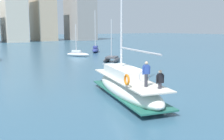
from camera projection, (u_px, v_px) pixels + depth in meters
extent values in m
plane|color=#38607A|center=(134.00, 99.00, 18.18)|extent=(400.00, 400.00, 0.00)
ellipsoid|color=white|center=(127.00, 89.00, 18.20)|extent=(4.62, 9.90, 1.40)
cube|color=#236656|center=(127.00, 93.00, 18.25)|extent=(4.59, 9.71, 0.10)
cube|color=beige|center=(127.00, 79.00, 18.08)|extent=(4.32, 9.38, 0.08)
cube|color=white|center=(124.00, 72.00, 18.69)|extent=(2.66, 4.60, 0.70)
cylinder|color=#B7B7BC|center=(138.00, 51.00, 16.17)|extent=(1.49, 5.62, 0.12)
cylinder|color=silver|center=(108.00, 64.00, 22.10)|extent=(0.89, 0.27, 0.06)
torus|color=orange|center=(127.00, 80.00, 15.15)|extent=(0.30, 0.71, 0.70)
cylinder|color=#33333D|center=(146.00, 80.00, 15.34)|extent=(0.20, 0.20, 0.80)
cube|color=#3351AD|center=(146.00, 69.00, 15.23)|extent=(0.36, 0.27, 0.56)
sphere|color=beige|center=(146.00, 63.00, 15.16)|extent=(0.20, 0.20, 0.20)
cylinder|color=#3351AD|center=(143.00, 70.00, 15.16)|extent=(0.09, 0.09, 0.50)
cylinder|color=#3351AD|center=(149.00, 70.00, 15.31)|extent=(0.09, 0.09, 0.50)
cylinder|color=#33333D|center=(160.00, 86.00, 14.89)|extent=(0.20, 0.20, 0.35)
cube|color=black|center=(160.00, 78.00, 14.82)|extent=(0.36, 0.27, 0.56)
sphere|color=beige|center=(160.00, 72.00, 14.75)|extent=(0.20, 0.20, 0.20)
cylinder|color=black|center=(157.00, 79.00, 14.75)|extent=(0.09, 0.09, 0.50)
cylinder|color=black|center=(163.00, 79.00, 14.90)|extent=(0.09, 0.09, 0.50)
torus|color=silver|center=(144.00, 76.00, 15.52)|extent=(0.75, 0.24, 0.76)
ellipsoid|color=#4C4C51|center=(117.00, 60.00, 37.83)|extent=(3.27, 2.95, 0.64)
ellipsoid|color=#4C4C51|center=(107.00, 60.00, 38.21)|extent=(3.27, 2.95, 0.64)
cube|color=#4C4C51|center=(112.00, 57.00, 37.95)|extent=(2.64, 2.57, 0.24)
cylinder|color=silver|center=(111.00, 38.00, 37.20)|extent=(0.11, 0.11, 5.54)
ellipsoid|color=navy|center=(96.00, 50.00, 53.88)|extent=(4.39, 5.44, 0.92)
cube|color=navy|center=(95.00, 47.00, 53.49)|extent=(2.03, 2.37, 0.40)
cylinder|color=silver|center=(95.00, 29.00, 52.75)|extent=(0.14, 0.14, 7.84)
ellipsoid|color=silver|center=(78.00, 54.00, 45.79)|extent=(3.59, 4.05, 0.71)
cube|color=silver|center=(77.00, 51.00, 45.76)|extent=(1.64, 1.78, 0.40)
cylinder|color=silver|center=(76.00, 38.00, 45.41)|extent=(0.12, 0.12, 5.08)
ellipsoid|color=silver|center=(165.00, 113.00, 14.57)|extent=(0.37, 0.39, 0.16)
sphere|color=silver|center=(164.00, 112.00, 14.75)|extent=(0.11, 0.11, 0.11)
cone|color=gold|center=(164.00, 112.00, 14.82)|extent=(0.08, 0.08, 0.04)
cube|color=#9E9993|center=(159.00, 113.00, 14.60)|extent=(0.56, 0.50, 0.15)
cube|color=#9E9993|center=(170.00, 113.00, 14.54)|extent=(0.56, 0.50, 0.15)
cube|color=beige|center=(13.00, 10.00, 94.79)|extent=(7.75, 12.36, 24.05)
cube|color=#C6AD8E|center=(43.00, 13.00, 104.96)|extent=(7.56, 13.76, 22.86)
cube|color=gray|center=(80.00, 9.00, 110.50)|extent=(9.51, 14.44, 27.31)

